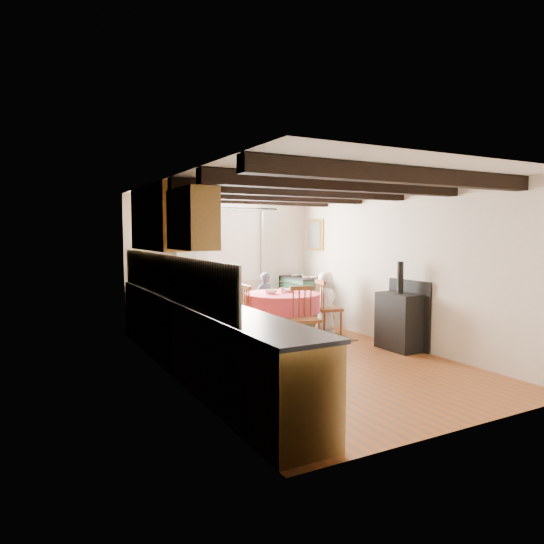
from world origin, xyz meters
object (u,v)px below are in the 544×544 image
dining_table (282,316)px  chair_near (305,318)px  aga_range (303,299)px  child_far (264,301)px  chair_left (237,314)px  cup (282,290)px  child_right (325,302)px  cast_iron_stove (400,306)px  chair_right (329,307)px

dining_table → chair_near: 0.79m
dining_table → aga_range: 1.43m
chair_near → child_far: child_far is taller
chair_left → dining_table: bearing=88.1°
chair_left → cup: 0.87m
child_right → cast_iron_stove: bearing=-158.2°
chair_near → child_right: (0.92, 0.80, 0.07)m
chair_right → dining_table: bearing=95.8°
chair_right → cup: 0.93m
child_right → cup: size_ratio=11.58×
dining_table → chair_right: (0.88, -0.08, 0.10)m
cast_iron_stove → child_far: (-1.07, 2.32, -0.15)m
dining_table → chair_left: size_ratio=1.36×
dining_table → cup: (0.01, 0.03, 0.42)m
chair_near → aga_range: size_ratio=0.94×
cast_iron_stove → child_right: 1.57m
cast_iron_stove → child_far: cast_iron_stove is taller
chair_right → child_right: size_ratio=0.87×
child_far → cup: bearing=77.3°
child_far → chair_right: bearing=124.2°
cast_iron_stove → cup: bearing=126.0°
aga_range → child_far: child_far is taller
dining_table → aga_range: aga_range is taller
child_right → dining_table: bearing=103.2°
chair_near → child_right: child_right is taller
chair_right → cup: size_ratio=10.13×
dining_table → chair_near: chair_near is taller
chair_left → child_far: 1.11m
dining_table → chair_left: chair_left is taller
cup → chair_right: bearing=-7.1°
chair_left → aga_range: (1.82, 0.91, -0.00)m
chair_right → cup: chair_right is taller
dining_table → child_right: child_right is taller
child_far → chair_left: bearing=30.7°
chair_right → cast_iron_stove: 1.48m
aga_range → cup: bearing=-136.3°
chair_near → chair_right: bearing=51.2°
dining_table → chair_left: 0.80m
chair_near → chair_left: 1.14m
chair_left → child_right: bearing=92.0°
child_right → cup: 0.89m
aga_range → cast_iron_stove: size_ratio=0.75×
chair_left → cast_iron_stove: bearing=54.5°
dining_table → aga_range: (1.03, 1.00, 0.08)m
chair_near → cast_iron_stove: (1.18, -0.74, 0.19)m
chair_near → child_right: size_ratio=0.87×
dining_table → cup: size_ratio=13.34×
child_far → aga_range: bearing=-176.7°
chair_near → chair_left: size_ratio=1.02×
child_far → cup: (-0.05, -0.77, 0.27)m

